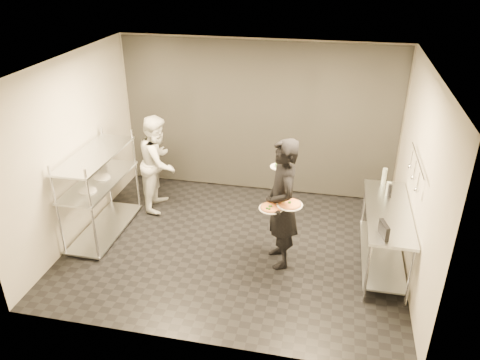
% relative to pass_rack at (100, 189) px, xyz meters
% --- Properties ---
extents(room_shell, '(5.00, 4.00, 2.80)m').
position_rel_pass_rack_xyz_m(room_shell, '(2.15, 1.18, 0.63)').
color(room_shell, black).
rests_on(room_shell, ground).
extents(pass_rack, '(0.60, 1.60, 1.50)m').
position_rel_pass_rack_xyz_m(pass_rack, '(0.00, 0.00, 0.00)').
color(pass_rack, silver).
rests_on(pass_rack, ground).
extents(prep_counter, '(0.60, 1.80, 0.92)m').
position_rel_pass_rack_xyz_m(prep_counter, '(4.33, 0.00, -0.14)').
color(prep_counter, silver).
rests_on(prep_counter, ground).
extents(utensil_rail, '(0.07, 1.20, 0.31)m').
position_rel_pass_rack_xyz_m(utensil_rail, '(4.58, 0.00, 0.78)').
color(utensil_rail, silver).
rests_on(utensil_rail, room_shell).
extents(waiter, '(0.69, 0.82, 1.92)m').
position_rel_pass_rack_xyz_m(waiter, '(2.87, -0.22, 0.19)').
color(waiter, black).
rests_on(waiter, ground).
extents(chef, '(0.69, 0.86, 1.68)m').
position_rel_pass_rack_xyz_m(chef, '(0.60, 0.98, 0.07)').
color(chef, silver).
rests_on(chef, ground).
extents(pizza_plate_near, '(0.33, 0.33, 0.05)m').
position_rel_pass_rack_xyz_m(pizza_plate_near, '(2.76, -0.46, 0.26)').
color(pizza_plate_near, white).
rests_on(pizza_plate_near, waiter).
extents(pizza_plate_far, '(0.35, 0.35, 0.05)m').
position_rel_pass_rack_xyz_m(pizza_plate_far, '(3.00, -0.41, 0.32)').
color(pizza_plate_far, white).
rests_on(pizza_plate_far, waiter).
extents(salad_plate, '(0.25, 0.25, 0.07)m').
position_rel_pass_rack_xyz_m(salad_plate, '(2.78, 0.09, 0.63)').
color(salad_plate, white).
rests_on(salad_plate, waiter).
extents(pos_monitor, '(0.12, 0.27, 0.19)m').
position_rel_pass_rack_xyz_m(pos_monitor, '(4.21, -0.69, 0.25)').
color(pos_monitor, black).
rests_on(pos_monitor, prep_counter).
extents(bottle_green, '(0.07, 0.07, 0.25)m').
position_rel_pass_rack_xyz_m(bottle_green, '(4.30, 0.80, 0.28)').
color(bottle_green, gray).
rests_on(bottle_green, prep_counter).
extents(bottle_clear, '(0.06, 0.06, 0.21)m').
position_rel_pass_rack_xyz_m(bottle_clear, '(4.34, 0.43, 0.26)').
color(bottle_clear, gray).
rests_on(bottle_clear, prep_counter).
extents(bottle_dark, '(0.06, 0.06, 0.20)m').
position_rel_pass_rack_xyz_m(bottle_dark, '(4.36, 0.38, 0.25)').
color(bottle_dark, black).
rests_on(bottle_dark, prep_counter).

